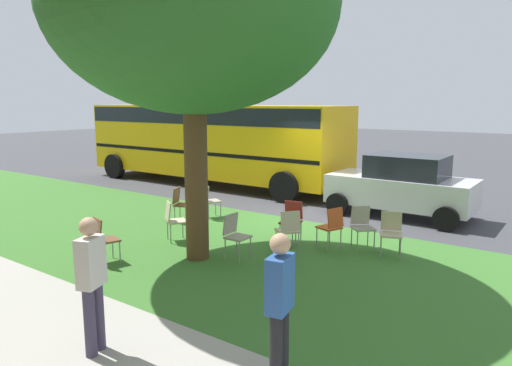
% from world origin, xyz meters
% --- Properties ---
extents(ground, '(80.00, 80.00, 0.00)m').
position_xyz_m(ground, '(0.00, 0.00, 0.00)').
color(ground, '#424247').
extents(grass_verge, '(48.00, 6.00, 0.01)m').
position_xyz_m(grass_verge, '(0.00, 3.20, 0.00)').
color(grass_verge, '#3D752D').
rests_on(grass_verge, ground).
extents(sidewalk_strip, '(48.00, 2.80, 0.01)m').
position_xyz_m(sidewalk_strip, '(0.00, 7.60, 0.00)').
color(sidewalk_strip, '#ADA89E').
rests_on(sidewalk_strip, ground).
extents(street_tree, '(5.28, 5.28, 6.68)m').
position_xyz_m(street_tree, '(-0.11, 3.97, 4.71)').
color(street_tree, brown).
rests_on(street_tree, ground).
extents(chair_0, '(0.49, 0.50, 0.88)m').
position_xyz_m(chair_0, '(-0.99, 1.93, 0.52)').
color(chair_0, '#B7332D').
rests_on(chair_0, ground).
extents(chair_1, '(0.56, 0.56, 0.88)m').
position_xyz_m(chair_1, '(1.86, 1.40, 0.52)').
color(chair_1, '#ADA393').
rests_on(chair_1, ground).
extents(chair_2, '(0.57, 0.58, 0.88)m').
position_xyz_m(chair_2, '(1.10, 3.44, 0.52)').
color(chair_2, beige).
rests_on(chair_2, ground).
extents(chair_3, '(0.43, 0.42, 0.88)m').
position_xyz_m(chair_3, '(-0.72, 3.57, 0.52)').
color(chair_3, '#ADA393').
rests_on(chair_3, ground).
extents(chair_4, '(0.58, 0.58, 0.88)m').
position_xyz_m(chair_4, '(-1.37, 2.66, 0.52)').
color(chair_4, beige).
rests_on(chair_4, ground).
extents(chair_5, '(0.54, 0.54, 0.88)m').
position_xyz_m(chair_5, '(-3.09, 1.62, 0.52)').
color(chair_5, beige).
rests_on(chair_5, ground).
extents(chair_6, '(0.54, 0.53, 0.88)m').
position_xyz_m(chair_6, '(-1.95, 1.93, 0.52)').
color(chair_6, '#C64C1E').
rests_on(chair_6, ground).
extents(chair_7, '(0.51, 0.52, 0.88)m').
position_xyz_m(chair_7, '(1.12, 5.24, 0.52)').
color(chair_7, brown).
rests_on(chair_7, ground).
extents(chair_8, '(0.59, 0.59, 0.88)m').
position_xyz_m(chair_8, '(-2.43, 1.50, 0.52)').
color(chair_8, '#ADA393').
rests_on(chair_8, ground).
extents(chair_9, '(0.55, 0.54, 0.88)m').
position_xyz_m(chair_9, '(2.18, 2.13, 0.52)').
color(chair_9, brown).
rests_on(chair_9, ground).
extents(parked_car, '(3.70, 1.92, 1.65)m').
position_xyz_m(parked_car, '(-2.16, -1.71, 0.84)').
color(parked_car, silver).
rests_on(parked_car, ground).
extents(school_bus, '(10.40, 2.80, 2.88)m').
position_xyz_m(school_bus, '(5.28, -2.60, 1.76)').
color(school_bus, yellow).
rests_on(school_bus, ground).
extents(pedestrian_0, '(0.32, 0.41, 1.69)m').
position_xyz_m(pedestrian_0, '(-1.52, 7.31, 0.93)').
color(pedestrian_0, '#3F3851').
rests_on(pedestrian_0, ground).
extents(pedestrian_1, '(0.26, 0.39, 1.69)m').
position_xyz_m(pedestrian_1, '(-3.70, 6.58, 0.93)').
color(pedestrian_1, black).
rests_on(pedestrian_1, ground).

